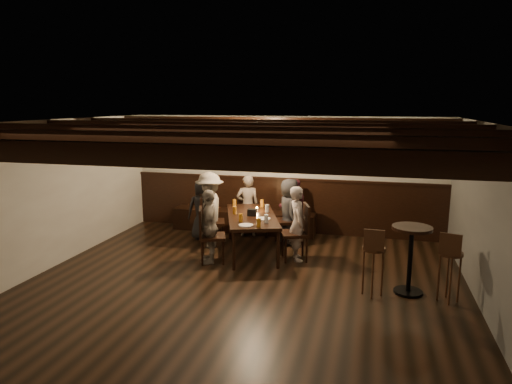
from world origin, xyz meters
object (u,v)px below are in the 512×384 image
(bar_stool_left, at_px, (373,270))
(bar_stool_right, at_px, (449,276))
(chair_right_near, at_px, (287,229))
(high_top_table, at_px, (411,250))
(chair_left_near, at_px, (212,231))
(person_left_near, at_px, (210,210))
(person_bench_centre, at_px, (248,206))
(person_left_far, at_px, (209,226))
(chair_left_far, at_px, (211,246))
(dining_table, at_px, (252,218))
(person_right_near, at_px, (289,212))
(chair_right_far, at_px, (296,243))
(person_right_far, at_px, (298,223))
(person_bench_left, at_px, (202,210))
(person_bench_right, at_px, (293,208))

(bar_stool_left, bearing_deg, bar_stool_right, 4.84)
(chair_right_near, height_order, high_top_table, high_top_table)
(chair_left_near, bearing_deg, person_left_near, -90.00)
(person_bench_centre, height_order, high_top_table, person_bench_centre)
(chair_right_near, relative_size, person_bench_centre, 0.76)
(person_left_far, bearing_deg, chair_left_far, 90.00)
(dining_table, height_order, chair_right_near, chair_right_near)
(bar_stool_right, bearing_deg, chair_left_near, 175.02)
(person_right_near, height_order, high_top_table, person_right_near)
(chair_right_far, relative_size, person_right_near, 0.77)
(chair_right_far, distance_m, person_left_near, 1.77)
(chair_right_far, bearing_deg, person_left_far, 90.00)
(person_left_far, height_order, person_right_near, person_right_near)
(chair_left_far, height_order, bar_stool_left, bar_stool_left)
(person_right_far, bearing_deg, chair_left_near, 58.53)
(person_bench_left, xyz_separation_m, bar_stool_right, (4.27, -1.88, -0.23))
(chair_right_near, relative_size, chair_right_far, 0.98)
(dining_table, bearing_deg, person_bench_right, 45.00)
(person_bench_right, bearing_deg, dining_table, 45.00)
(high_top_table, bearing_deg, chair_left_near, 158.47)
(chair_left_near, distance_m, person_bench_left, 0.57)
(chair_right_far, relative_size, person_left_far, 0.77)
(chair_left_near, xyz_separation_m, person_right_near, (1.38, 0.50, 0.34))
(chair_left_far, bearing_deg, person_right_far, 90.00)
(bar_stool_right, bearing_deg, chair_right_far, 169.27)
(chair_right_far, bearing_deg, chair_left_far, 90.00)
(person_bench_right, bearing_deg, person_right_near, 71.57)
(dining_table, bearing_deg, person_left_far, -149.04)
(chair_left_far, height_order, bar_stool_right, bar_stool_right)
(chair_right_far, bearing_deg, chair_left_near, 58.01)
(chair_left_far, bearing_deg, person_right_near, 121.48)
(person_left_far, xyz_separation_m, person_right_far, (1.41, 0.51, 0.01))
(person_right_near, relative_size, bar_stool_right, 1.27)
(chair_left_near, xyz_separation_m, person_right_far, (1.69, -0.35, 0.35))
(person_bench_centre, bearing_deg, chair_left_near, 39.79)
(person_bench_left, relative_size, person_right_far, 0.94)
(person_bench_centre, bearing_deg, bar_stool_right, 126.53)
(chair_right_near, xyz_separation_m, person_left_near, (-1.38, -0.50, 0.41))
(chair_left_near, relative_size, chair_left_far, 1.03)
(high_top_table, relative_size, bar_stool_left, 0.99)
(chair_left_far, xyz_separation_m, person_right_near, (1.08, 1.34, 0.35))
(chair_left_far, height_order, chair_right_near, chair_right_near)
(person_right_near, height_order, bar_stool_right, person_right_near)
(person_left_far, bearing_deg, person_bench_centre, 153.43)
(chair_right_near, xyz_separation_m, person_bench_centre, (-0.88, 0.32, 0.34))
(chair_right_near, bearing_deg, person_bench_right, -21.81)
(chair_right_far, height_order, high_top_table, high_top_table)
(chair_left_near, bearing_deg, person_bench_centre, 129.79)
(person_bench_left, height_order, person_left_far, person_left_far)
(chair_right_near, relative_size, person_right_near, 0.75)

